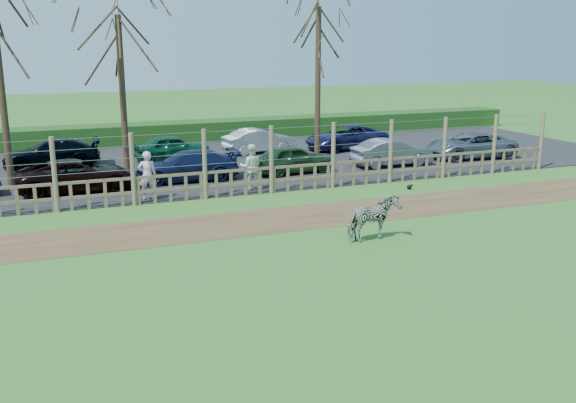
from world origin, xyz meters
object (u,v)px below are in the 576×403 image
object	(u,v)px
tree_mid	(120,56)
car_5	(392,152)
zebra	(373,218)
crow	(410,187)
car_11	(259,141)
car_3	(187,166)
car_2	(77,176)
car_12	(346,137)
visitor_a	(147,175)
car_9	(52,153)
tree_right	(318,46)
visitor_b	(251,167)
car_4	(293,159)
car_6	(470,145)
car_10	(173,148)

from	to	relation	value
tree_mid	car_5	world-z (taller)	tree_mid
zebra	crow	distance (m)	6.82
car_11	car_3	bearing A→B (deg)	129.50
car_2	car_12	xyz separation A→B (m)	(13.55, 5.00, 0.00)
crow	visitor_a	bearing A→B (deg)	168.89
car_9	car_12	size ratio (longest dim) A/B	0.96
car_12	tree_right	bearing A→B (deg)	-59.22
car_2	car_9	size ratio (longest dim) A/B	1.04
car_3	car_12	world-z (taller)	same
visitor_b	car_9	distance (m)	10.24
car_2	car_4	size ratio (longest dim) A/B	1.23
car_3	car_11	distance (m)	7.12
crow	tree_mid	bearing A→B (deg)	144.43
visitor_a	visitor_b	bearing A→B (deg)	-169.97
tree_right	car_2	distance (m)	12.52
visitor_b	car_9	bearing A→B (deg)	-33.52
visitor_a	car_6	distance (m)	15.94
car_10	car_9	bearing A→B (deg)	77.61
car_4	car_9	bearing A→B (deg)	55.80
zebra	car_3	world-z (taller)	zebra
crow	car_11	world-z (taller)	car_11
car_2	car_10	world-z (taller)	same
car_10	tree_right	bearing A→B (deg)	-111.90
car_3	car_6	world-z (taller)	same
crow	car_6	xyz separation A→B (m)	(6.18, 4.60, 0.54)
tree_right	crow	bearing A→B (deg)	-85.47
car_12	car_4	bearing A→B (deg)	-50.58
car_10	crow	bearing A→B (deg)	-148.62
car_6	car_10	bearing A→B (deg)	-103.42
tree_mid	car_2	xyz separation A→B (m)	(-2.16, -2.79, -4.23)
car_5	car_6	distance (m)	4.53
car_2	car_11	world-z (taller)	same
car_4	visitor_a	bearing A→B (deg)	106.09
car_2	visitor_b	bearing A→B (deg)	-109.93
tree_mid	crow	xyz separation A→B (m)	(9.58, -6.85, -4.77)
tree_right	car_5	distance (m)	6.01
car_6	visitor_b	bearing A→B (deg)	-72.34
tree_right	crow	size ratio (longest dim) A/B	30.86
car_6	car_12	bearing A→B (deg)	-130.19
car_4	car_2	bearing A→B (deg)	87.05
car_3	car_11	size ratio (longest dim) A/B	1.14
car_2	car_3	xyz separation A→B (m)	(4.19, 0.40, 0.00)
tree_mid	car_6	world-z (taller)	tree_mid
zebra	visitor_a	bearing A→B (deg)	25.69
car_4	car_9	world-z (taller)	same
car_9	visitor_b	bearing A→B (deg)	45.13
car_4	car_9	xyz separation A→B (m)	(-9.43, 5.31, 0.00)
car_2	car_6	xyz separation A→B (m)	(17.93, 0.53, 0.00)
car_2	car_9	distance (m)	5.64
zebra	car_6	bearing A→B (deg)	-57.60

